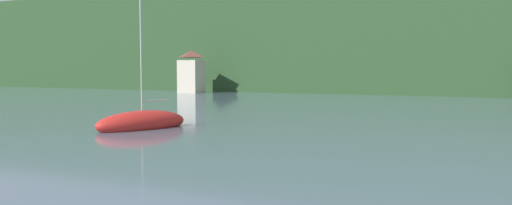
{
  "coord_description": "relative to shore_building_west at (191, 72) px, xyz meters",
  "views": [
    {
      "loc": [
        8.71,
        30.96,
        4.17
      ],
      "look_at": [
        0.0,
        49.03,
        2.83
      ],
      "focal_mm": 34.8,
      "sensor_mm": 36.0,
      "label": 1
    }
  ],
  "objects": [
    {
      "name": "shore_building_west",
      "position": [
        0.0,
        0.0,
        0.0
      ],
      "size": [
        4.01,
        3.57,
        7.52
      ],
      "color": "#BCB29E",
      "rests_on": "ground_plane"
    },
    {
      "name": "sailboat_far_0",
      "position": [
        26.58,
        -47.01,
        -3.24
      ],
      "size": [
        4.58,
        7.4,
        10.24
      ],
      "rotation": [
        0.0,
        0.0,
        4.37
      ],
      "color": "red",
      "rests_on": "ground_plane"
    },
    {
      "name": "wooded_hillside",
      "position": [
        35.54,
        35.0,
        5.03
      ],
      "size": [
        352.0,
        50.54,
        41.36
      ],
      "color": "#264223",
      "rests_on": "ground_plane"
    }
  ]
}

